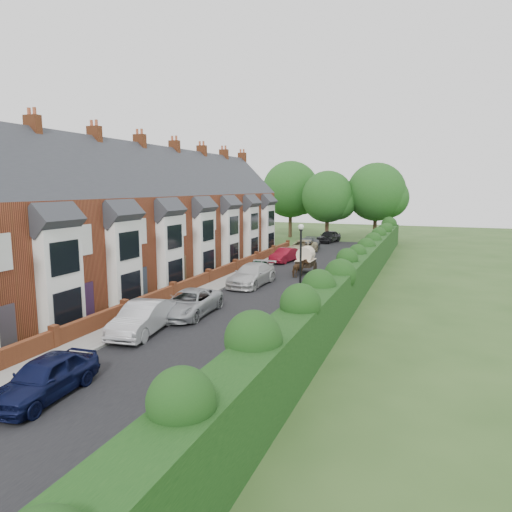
{
  "coord_description": "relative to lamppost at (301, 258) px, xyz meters",
  "views": [
    {
      "loc": [
        10.01,
        -19.9,
        7.14
      ],
      "look_at": [
        -1.75,
        10.55,
        2.2
      ],
      "focal_mm": 32.0,
      "sensor_mm": 36.0,
      "label": 1
    }
  ],
  "objects": [
    {
      "name": "ground",
      "position": [
        -3.4,
        -4.0,
        -3.3
      ],
      "size": [
        140.0,
        140.0,
        0.0
      ],
      "primitive_type": "plane",
      "color": "#2D4C1E",
      "rests_on": "ground"
    },
    {
      "name": "road",
      "position": [
        -3.9,
        7.0,
        -3.29
      ],
      "size": [
        6.0,
        58.0,
        0.02
      ],
      "primitive_type": "cube",
      "color": "black",
      "rests_on": "ground"
    },
    {
      "name": "pavement_hedge_side",
      "position": [
        0.2,
        7.0,
        -3.24
      ],
      "size": [
        2.2,
        58.0,
        0.12
      ],
      "primitive_type": "cube",
      "color": "gray",
      "rests_on": "ground"
    },
    {
      "name": "pavement_house_side",
      "position": [
        -7.75,
        7.0,
        -3.24
      ],
      "size": [
        1.7,
        58.0,
        0.12
      ],
      "primitive_type": "cube",
      "color": "gray",
      "rests_on": "ground"
    },
    {
      "name": "kerb_hedge_side",
      "position": [
        -0.85,
        7.0,
        -3.23
      ],
      "size": [
        0.18,
        58.0,
        0.13
      ],
      "primitive_type": "cube",
      "color": "#989892",
      "rests_on": "ground"
    },
    {
      "name": "kerb_house_side",
      "position": [
        -6.95,
        7.0,
        -3.23
      ],
      "size": [
        0.18,
        58.0,
        0.13
      ],
      "primitive_type": "cube",
      "color": "#989892",
      "rests_on": "ground"
    },
    {
      "name": "hedge",
      "position": [
        2.0,
        7.0,
        -1.7
      ],
      "size": [
        2.1,
        58.0,
        2.85
      ],
      "color": "black",
      "rests_on": "ground"
    },
    {
      "name": "terrace_row",
      "position": [
        -14.27,
        5.98,
        1.18
      ],
      "size": [
        9.05,
        40.5,
        11.5
      ],
      "color": "brown",
      "rests_on": "ground"
    },
    {
      "name": "garden_wall_row",
      "position": [
        -8.75,
        6.0,
        -2.84
      ],
      "size": [
        0.35,
        40.35,
        1.1
      ],
      "color": "brown",
      "rests_on": "ground"
    },
    {
      "name": "lamppost",
      "position": [
        0.0,
        0.0,
        0.0
      ],
      "size": [
        0.32,
        0.32,
        5.16
      ],
      "color": "black",
      "rests_on": "ground"
    },
    {
      "name": "tree_far_left",
      "position": [
        -6.05,
        36.08,
        2.41
      ],
      "size": [
        7.14,
        6.8,
        9.29
      ],
      "color": "#332316",
      "rests_on": "ground"
    },
    {
      "name": "tree_far_right",
      "position": [
        -0.01,
        38.08,
        3.02
      ],
      "size": [
        7.98,
        7.6,
        10.31
      ],
      "color": "#332316",
      "rests_on": "ground"
    },
    {
      "name": "tree_far_back",
      "position": [
        -11.99,
        39.08,
        3.32
      ],
      "size": [
        8.4,
        8.0,
        10.82
      ],
      "color": "#332316",
      "rests_on": "ground"
    },
    {
      "name": "car_navy",
      "position": [
        -5.42,
        -12.75,
        -2.58
      ],
      "size": [
        2.01,
        4.35,
        1.44
      ],
      "primitive_type": "imported",
      "rotation": [
        0.0,
        0.0,
        0.07
      ],
      "color": "#0B1033",
      "rests_on": "ground"
    },
    {
      "name": "car_silver_a",
      "position": [
        -6.4,
        -5.71,
        -2.52
      ],
      "size": [
        2.31,
        4.9,
        1.55
      ],
      "primitive_type": "imported",
      "rotation": [
        0.0,
        0.0,
        0.15
      ],
      "color": "#B3B2B7",
      "rests_on": "ground"
    },
    {
      "name": "car_silver_b",
      "position": [
        -5.85,
        -2.02,
        -2.59
      ],
      "size": [
        2.57,
        5.16,
        1.41
      ],
      "primitive_type": "imported",
      "rotation": [
        0.0,
        0.0,
        0.05
      ],
      "color": "#A0A2A7",
      "rests_on": "ground"
    },
    {
      "name": "car_white",
      "position": [
        -5.51,
        6.6,
        -2.52
      ],
      "size": [
        2.42,
        5.47,
        1.56
      ],
      "primitive_type": "imported",
      "rotation": [
        0.0,
        0.0,
        -0.04
      ],
      "color": "#BBBBBB",
      "rests_on": "ground"
    },
    {
      "name": "car_green",
      "position": [
        -6.4,
        10.31,
        -2.65
      ],
      "size": [
        2.36,
        4.07,
        1.3
      ],
      "primitive_type": "imported",
      "rotation": [
        0.0,
        0.0,
        0.23
      ],
      "color": "#103823",
      "rests_on": "ground"
    },
    {
      "name": "car_red",
      "position": [
        -6.4,
        17.43,
        -2.62
      ],
      "size": [
        2.09,
        4.27,
        1.35
      ],
      "primitive_type": "imported",
      "rotation": [
        0.0,
        0.0,
        -0.17
      ],
      "color": "maroon",
      "rests_on": "ground"
    },
    {
      "name": "car_beige",
      "position": [
        -6.29,
        23.4,
        -2.57
      ],
      "size": [
        2.42,
        5.24,
        1.45
      ],
      "primitive_type": "imported",
      "rotation": [
        0.0,
        0.0,
        0.0
      ],
      "color": "#C8B791",
      "rests_on": "ground"
    },
    {
      "name": "car_grey",
      "position": [
        -6.4,
        25.84,
        -2.57
      ],
      "size": [
        2.25,
        5.08,
        1.45
      ],
      "primitive_type": "imported",
      "rotation": [
        0.0,
        0.0,
        -0.04
      ],
      "color": "#585C60",
      "rests_on": "ground"
    },
    {
      "name": "car_black",
      "position": [
        -5.83,
        34.6,
        -2.52
      ],
      "size": [
        2.76,
        4.86,
        1.56
      ],
      "primitive_type": "imported",
      "rotation": [
        0.0,
        0.0,
        -0.21
      ],
      "color": "black",
      "rests_on": "ground"
    },
    {
      "name": "horse",
      "position": [
        -3.05,
        10.82,
        -2.59
      ],
      "size": [
        1.16,
        1.8,
        1.41
      ],
      "primitive_type": "imported",
      "rotation": [
        0.0,
        0.0,
        2.88
      ],
      "color": "#412A18",
      "rests_on": "ground"
    },
    {
      "name": "horse_cart",
      "position": [
        -3.05,
        12.62,
        -2.0
      ],
      "size": [
        1.42,
        3.14,
        2.26
      ],
      "color": "black",
      "rests_on": "ground"
    }
  ]
}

